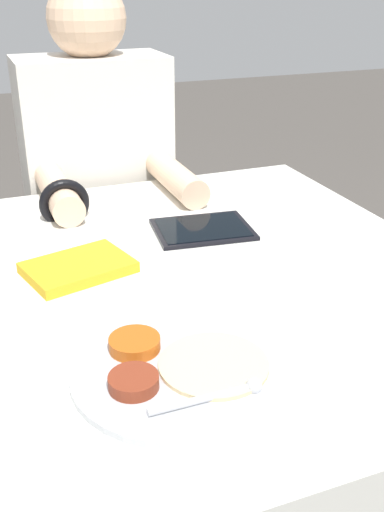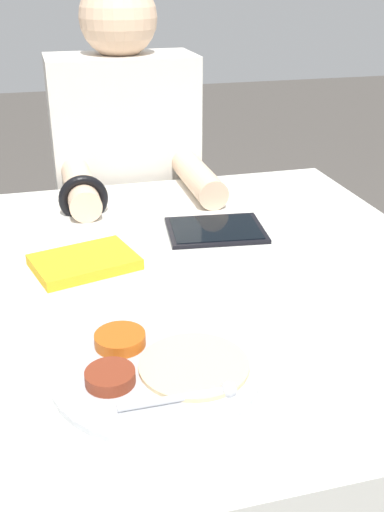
{
  "view_description": "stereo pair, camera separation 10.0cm",
  "coord_description": "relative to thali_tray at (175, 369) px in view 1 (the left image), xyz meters",
  "views": [
    {
      "loc": [
        -0.34,
        -0.9,
        1.22
      ],
      "look_at": [
        -0.01,
        -0.05,
        0.78
      ],
      "focal_mm": 42.0,
      "sensor_mm": 36.0,
      "label": 1
    },
    {
      "loc": [
        -0.24,
        -0.93,
        1.22
      ],
      "look_at": [
        -0.01,
        -0.05,
        0.78
      ],
      "focal_mm": 42.0,
      "sensor_mm": 36.0,
      "label": 2
    }
  ],
  "objects": [
    {
      "name": "tablet_device",
      "position": [
        0.22,
        0.44,
        -0.0
      ],
      "size": [
        0.22,
        0.18,
        0.01
      ],
      "color": "black",
      "rests_on": "dining_table"
    },
    {
      "name": "dining_table",
      "position": [
        0.12,
        0.27,
        -0.37
      ],
      "size": [
        0.99,
        1.04,
        0.72
      ],
      "color": "silver",
      "rests_on": "ground_plane"
    },
    {
      "name": "red_notebook",
      "position": [
        -0.06,
        0.35,
        0.0
      ],
      "size": [
        0.21,
        0.17,
        0.02
      ],
      "color": "silver",
      "rests_on": "dining_table"
    },
    {
      "name": "person_diner",
      "position": [
        0.11,
        0.92,
        -0.16
      ],
      "size": [
        0.39,
        0.48,
        1.21
      ],
      "color": "black",
      "rests_on": "ground_plane"
    },
    {
      "name": "thali_tray",
      "position": [
        0.0,
        0.0,
        0.0
      ],
      "size": [
        0.28,
        0.28,
        0.03
      ],
      "color": "#B7BABF",
      "rests_on": "dining_table"
    }
  ]
}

